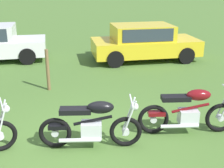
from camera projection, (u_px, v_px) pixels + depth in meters
name	position (u px, v px, depth m)	size (l,w,h in m)	color
ground_plane	(85.00, 147.00, 5.97)	(120.00, 120.00, 0.00)	#476B2D
motorcycle_black	(92.00, 125.00, 5.80)	(2.02, 0.64, 1.02)	black
motorcycle_maroon	(189.00, 112.00, 6.35)	(2.13, 0.64, 1.02)	black
car_yellow	(144.00, 41.00, 11.97)	(4.25, 1.98, 1.43)	gold
fence_post_wooden	(48.00, 70.00, 8.77)	(0.10, 0.10, 1.24)	brown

